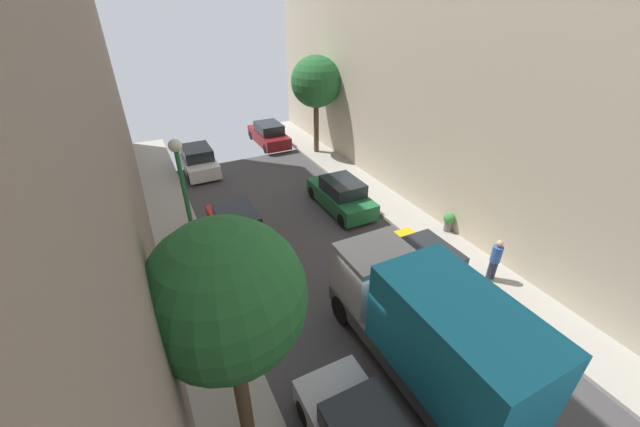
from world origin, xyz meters
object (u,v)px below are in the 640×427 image
at_px(parked_car_left_4, 198,160).
at_px(parked_car_right_2, 425,266).
at_px(parked_car_left_3, 237,227).
at_px(lamp_post, 184,187).
at_px(street_tree_1, 316,82).
at_px(potted_plant_2, 449,221).
at_px(parked_car_right_4, 269,135).
at_px(street_tree_0, 226,299).
at_px(parked_car_right_3, 341,195).
at_px(pedestrian, 495,259).
at_px(delivery_truck, 430,330).

relative_size(parked_car_left_4, parked_car_right_2, 1.00).
bearing_deg(parked_car_left_3, lamp_post, -148.97).
height_order(parked_car_left_4, street_tree_1, street_tree_1).
distance_m(street_tree_1, potted_plant_2, 12.06).
height_order(parked_car_left_3, lamp_post, lamp_post).
distance_m(parked_car_right_4, street_tree_1, 5.42).
height_order(street_tree_0, lamp_post, street_tree_0).
height_order(parked_car_left_3, potted_plant_2, parked_car_left_3).
distance_m(parked_car_left_4, parked_car_right_3, 9.46).
bearing_deg(street_tree_0, pedestrian, 8.23).
height_order(parked_car_left_3, pedestrian, pedestrian).
bearing_deg(parked_car_right_4, parked_car_right_2, -90.00).
bearing_deg(street_tree_0, potted_plant_2, 23.42).
bearing_deg(parked_car_right_2, parked_car_right_3, 90.00).
relative_size(delivery_truck, lamp_post, 1.29).
xyz_separation_m(parked_car_right_2, pedestrian, (2.15, -1.17, 0.35)).
distance_m(parked_car_left_3, lamp_post, 3.60).
distance_m(pedestrian, street_tree_1, 15.00).
xyz_separation_m(parked_car_left_4, pedestrian, (7.55, -15.14, 0.35)).
relative_size(parked_car_left_3, potted_plant_2, 4.78).
xyz_separation_m(parked_car_left_3, street_tree_0, (-2.18, -8.25, 3.80)).
bearing_deg(parked_car_right_4, lamp_post, -121.47).
distance_m(parked_car_right_3, lamp_post, 8.01).
relative_size(parked_car_left_4, lamp_post, 0.82).
relative_size(delivery_truck, potted_plant_2, 7.51).
xyz_separation_m(parked_car_left_4, parked_car_right_4, (5.40, 2.49, 0.00)).
bearing_deg(parked_car_left_4, lamp_post, -101.38).
bearing_deg(potted_plant_2, parked_car_right_4, 102.11).
xyz_separation_m(parked_car_right_4, lamp_post, (-7.30, -11.93, 2.84)).
bearing_deg(pedestrian, parked_car_right_4, 96.95).
bearing_deg(potted_plant_2, parked_car_right_2, -146.49).
distance_m(potted_plant_2, lamp_post, 11.07).
height_order(parked_car_left_4, delivery_truck, delivery_truck).
relative_size(parked_car_right_2, lamp_post, 0.82).
distance_m(street_tree_0, street_tree_1, 18.75).
relative_size(delivery_truck, street_tree_1, 1.09).
relative_size(pedestrian, potted_plant_2, 1.96).
height_order(delivery_truck, potted_plant_2, delivery_truck).
xyz_separation_m(parked_car_right_4, street_tree_0, (-7.58, -19.03, 3.80)).
distance_m(parked_car_left_3, street_tree_1, 11.53).
bearing_deg(delivery_truck, street_tree_0, 173.72).
distance_m(parked_car_left_3, parked_car_right_2, 7.83).
bearing_deg(parked_car_right_4, parked_car_left_4, -155.27).
bearing_deg(street_tree_0, parked_car_right_2, 18.77).
bearing_deg(parked_car_left_3, street_tree_1, 45.44).
relative_size(parked_car_right_2, street_tree_0, 0.71).
relative_size(parked_car_left_3, pedestrian, 2.44).
relative_size(pedestrian, lamp_post, 0.34).
xyz_separation_m(street_tree_1, potted_plant_2, (0.87, -11.36, -3.94)).
relative_size(street_tree_0, street_tree_1, 0.98).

